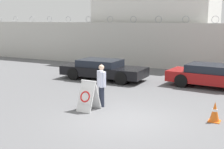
{
  "coord_description": "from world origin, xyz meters",
  "views": [
    {
      "loc": [
        4.27,
        -9.3,
        3.44
      ],
      "look_at": [
        -1.52,
        1.88,
        1.15
      ],
      "focal_mm": 50.0,
      "sensor_mm": 36.0,
      "label": 1
    }
  ],
  "objects_px": {
    "barricade_sign": "(88,96)",
    "security_guard": "(102,84)",
    "parked_car_front_coupe": "(103,69)",
    "traffic_cone_near": "(215,112)",
    "parked_car_rear_sedan": "(214,76)"
  },
  "relations": [
    {
      "from": "barricade_sign",
      "to": "security_guard",
      "type": "height_order",
      "value": "security_guard"
    },
    {
      "from": "traffic_cone_near",
      "to": "parked_car_rear_sedan",
      "type": "bearing_deg",
      "value": 100.14
    },
    {
      "from": "barricade_sign",
      "to": "security_guard",
      "type": "xyz_separation_m",
      "value": [
        0.18,
        0.71,
        0.35
      ]
    },
    {
      "from": "parked_car_front_coupe",
      "to": "parked_car_rear_sedan",
      "type": "bearing_deg",
      "value": 6.25
    },
    {
      "from": "traffic_cone_near",
      "to": "parked_car_front_coupe",
      "type": "distance_m",
      "value": 8.35
    },
    {
      "from": "barricade_sign",
      "to": "parked_car_rear_sedan",
      "type": "distance_m",
      "value": 7.19
    },
    {
      "from": "barricade_sign",
      "to": "traffic_cone_near",
      "type": "xyz_separation_m",
      "value": [
        4.46,
        0.83,
        -0.23
      ]
    },
    {
      "from": "parked_car_front_coupe",
      "to": "traffic_cone_near",
      "type": "bearing_deg",
      "value": -35.24
    },
    {
      "from": "barricade_sign",
      "to": "security_guard",
      "type": "relative_size",
      "value": 0.69
    },
    {
      "from": "security_guard",
      "to": "parked_car_front_coupe",
      "type": "bearing_deg",
      "value": -22.3
    },
    {
      "from": "barricade_sign",
      "to": "parked_car_front_coupe",
      "type": "distance_m",
      "value": 6.04
    },
    {
      "from": "traffic_cone_near",
      "to": "parked_car_rear_sedan",
      "type": "xyz_separation_m",
      "value": [
        -0.97,
        5.45,
        0.25
      ]
    },
    {
      "from": "security_guard",
      "to": "parked_car_rear_sedan",
      "type": "distance_m",
      "value": 6.48
    },
    {
      "from": "parked_car_front_coupe",
      "to": "security_guard",
      "type": "bearing_deg",
      "value": -62.48
    },
    {
      "from": "parked_car_rear_sedan",
      "to": "parked_car_front_coupe",
      "type": "bearing_deg",
      "value": -168.05
    }
  ]
}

